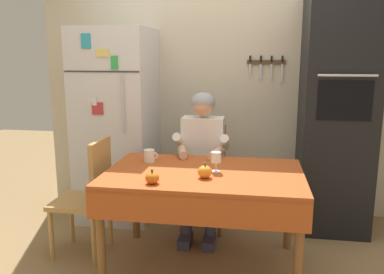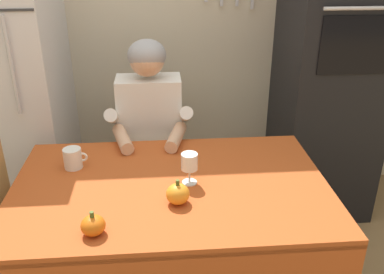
{
  "view_description": "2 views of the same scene",
  "coord_description": "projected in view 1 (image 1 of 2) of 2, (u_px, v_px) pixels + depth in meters",
  "views": [
    {
      "loc": [
        0.35,
        -2.6,
        1.55
      ],
      "look_at": [
        -0.12,
        0.3,
        0.95
      ],
      "focal_mm": 37.03,
      "sensor_mm": 36.0,
      "label": 1
    },
    {
      "loc": [
        -0.04,
        -1.51,
        1.73
      ],
      "look_at": [
        0.11,
        0.27,
        0.88
      ],
      "focal_mm": 39.48,
      "sensor_mm": 36.0,
      "label": 2
    }
  ],
  "objects": [
    {
      "name": "dining_table",
      "position": [
        204.0,
        183.0,
        2.82
      ],
      "size": [
        1.4,
        0.9,
        0.74
      ],
      "color": "brown",
      "rests_on": "ground"
    },
    {
      "name": "chair_left_side",
      "position": [
        90.0,
        192.0,
        3.06
      ],
      "size": [
        0.4,
        0.4,
        0.93
      ],
      "color": "tan",
      "rests_on": "ground"
    },
    {
      "name": "wall_oven",
      "position": [
        336.0,
        114.0,
        3.47
      ],
      "size": [
        0.6,
        0.64,
        2.1
      ],
      "color": "black",
      "rests_on": "ground"
    },
    {
      "name": "refrigerator",
      "position": [
        117.0,
        125.0,
        3.78
      ],
      "size": [
        0.68,
        0.71,
        1.8
      ],
      "color": "silver",
      "rests_on": "ground"
    },
    {
      "name": "back_wall_assembly",
      "position": [
        226.0,
        82.0,
        3.92
      ],
      "size": [
        3.7,
        0.13,
        2.6
      ],
      "color": "beige",
      "rests_on": "ground"
    },
    {
      "name": "wine_glass",
      "position": [
        216.0,
        158.0,
        2.79
      ],
      "size": [
        0.07,
        0.07,
        0.14
      ],
      "color": "white",
      "rests_on": "dining_table"
    },
    {
      "name": "chair_behind_person",
      "position": [
        205.0,
        171.0,
        3.63
      ],
      "size": [
        0.4,
        0.4,
        0.93
      ],
      "color": "brown",
      "rests_on": "ground"
    },
    {
      "name": "pumpkin_large",
      "position": [
        205.0,
        172.0,
        2.67
      ],
      "size": [
        0.1,
        0.1,
        0.11
      ],
      "color": "orange",
      "rests_on": "dining_table"
    },
    {
      "name": "seated_person",
      "position": [
        202.0,
        152.0,
        3.4
      ],
      "size": [
        0.47,
        0.55,
        1.25
      ],
      "color": "#38384C",
      "rests_on": "ground"
    },
    {
      "name": "ground_plane",
      "position": [
        202.0,
        273.0,
        2.88
      ],
      "size": [
        10.0,
        10.0,
        0.0
      ],
      "primitive_type": "plane",
      "color": "#93754C",
      "rests_on": "ground"
    },
    {
      "name": "coffee_mug",
      "position": [
        150.0,
        156.0,
        3.07
      ],
      "size": [
        0.11,
        0.09,
        0.1
      ],
      "color": "white",
      "rests_on": "dining_table"
    },
    {
      "name": "pumpkin_medium",
      "position": [
        152.0,
        178.0,
        2.55
      ],
      "size": [
        0.09,
        0.09,
        0.1
      ],
      "color": "orange",
      "rests_on": "dining_table"
    }
  ]
}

